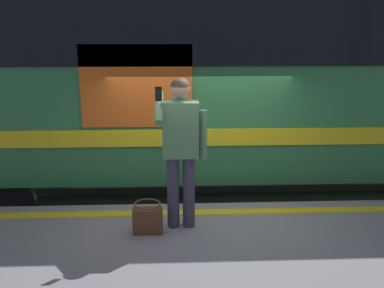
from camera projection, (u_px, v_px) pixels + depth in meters
ground_plane at (201, 261)px, 5.83m from camera, size 24.37×24.37×0.00m
safety_line at (203, 212)px, 5.32m from camera, size 15.92×0.16×0.01m
track_rail_near at (197, 221)px, 6.89m from camera, size 21.12×0.08×0.16m
track_rail_far at (193, 189)px, 8.28m from camera, size 21.12×0.08×0.16m
train_carriage at (282, 60)px, 6.99m from camera, size 13.18×2.83×4.19m
passenger at (181, 141)px, 4.70m from camera, size 0.57×0.55×1.74m
handbag at (148, 219)px, 4.74m from camera, size 0.33×0.30×0.36m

